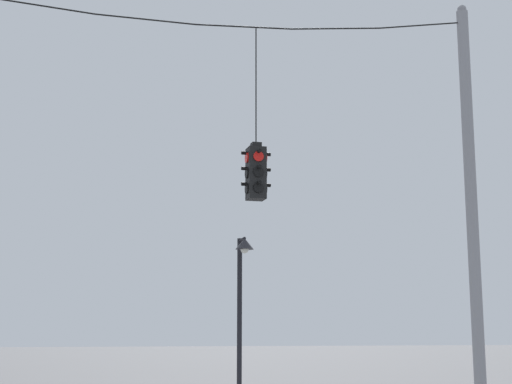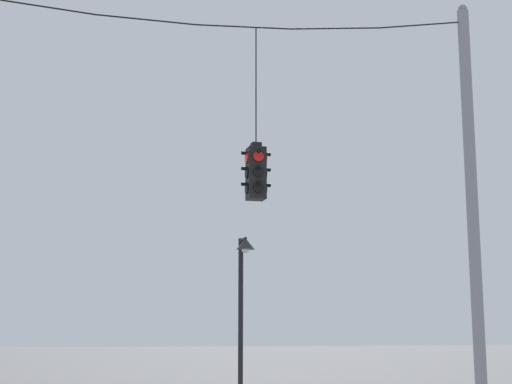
# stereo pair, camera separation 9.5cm
# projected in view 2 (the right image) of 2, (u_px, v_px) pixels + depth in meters

# --- Properties ---
(utility_pole_right) EXTENTS (0.24, 0.24, 8.79)m
(utility_pole_right) POSITION_uv_depth(u_px,v_px,m) (472.00, 205.00, 16.19)
(utility_pole_right) COLOR gray
(utility_pole_right) RESTS_ON ground_plane
(span_wire) EXTENTS (13.61, 0.03, 0.70)m
(span_wire) POSITION_uv_depth(u_px,v_px,m) (147.00, 9.00, 15.13)
(span_wire) COLOR black
(traffic_light_over_intersection) EXTENTS (0.58, 0.58, 3.48)m
(traffic_light_over_intersection) POSITION_uv_depth(u_px,v_px,m) (256.00, 172.00, 15.12)
(traffic_light_over_intersection) COLOR black
(street_lamp) EXTENTS (0.44, 0.77, 4.07)m
(street_lamp) POSITION_uv_depth(u_px,v_px,m) (243.00, 282.00, 18.86)
(street_lamp) COLOR black
(street_lamp) RESTS_ON ground_plane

